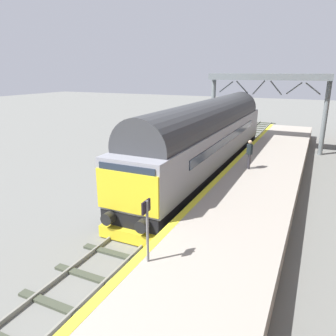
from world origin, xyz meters
name	(u,v)px	position (x,y,z in m)	size (l,w,h in m)	color
ground_plane	(166,209)	(0.00, 0.00, 0.00)	(140.00, 140.00, 0.00)	slate
track_main	(166,208)	(0.00, 0.00, 0.06)	(2.50, 60.00, 0.15)	gray
station_platform	(242,213)	(3.60, 0.00, 0.50)	(4.00, 44.00, 1.01)	#A49B90
diesel_locomotive	(207,136)	(0.00, 5.96, 2.49)	(2.74, 19.06, 4.68)	black
platform_number_sign	(147,222)	(2.07, -5.58, 2.27)	(0.10, 0.44, 1.89)	slate
waiting_passenger	(249,152)	(2.80, 5.06, 1.99)	(0.44, 0.48, 1.64)	#323036
overhead_footbridge	(268,82)	(2.05, 14.65, 5.48)	(9.30, 2.00, 6.15)	slate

